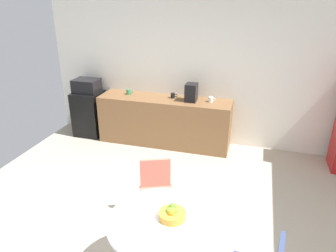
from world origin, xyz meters
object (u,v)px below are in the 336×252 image
microwave (87,86)px  fruit_bowl (172,214)px  mini_fridge (90,113)px  mug_white (129,92)px  chair_coral (156,185)px  round_table (163,233)px  mug_red (211,99)px  coffee_maker (191,92)px  mug_green (173,96)px

microwave → fruit_bowl: bearing=-49.4°
mini_fridge → mug_white: bearing=4.2°
mini_fridge → chair_coral: bearing=-45.6°
microwave → round_table: microwave is taller
fruit_bowl → round_table: bearing=-139.0°
round_table → mug_red: bearing=91.1°
coffee_maker → microwave: bearing=180.0°
mug_white → coffee_maker: coffee_maker is taller
mini_fridge → mug_green: size_ratio=6.89×
round_table → mug_green: bearing=103.8°
mini_fridge → mug_red: mug_red is taller
mug_white → chair_coral: bearing=-60.3°
mini_fridge → round_table: size_ratio=0.84×
microwave → coffee_maker: coffee_maker is taller
mug_white → round_table: bearing=-62.2°
microwave → mug_green: bearing=2.7°
mini_fridge → mug_green: mug_green is taller
mini_fridge → coffee_maker: 2.18m
fruit_bowl → mug_red: (-0.13, 3.04, 0.14)m
mug_white → mug_green: size_ratio=1.00×
mini_fridge → microwave: 0.57m
microwave → fruit_bowl: microwave is taller
mini_fridge → round_table: (2.50, -3.06, 0.17)m
round_table → mug_red: 3.12m
microwave → mug_white: 0.86m
mug_white → mug_green: bearing=1.1°
mug_green → mug_red: (0.71, -0.03, 0.00)m
round_table → chair_coral: bearing=112.6°
mini_fridge → fruit_bowl: same height
microwave → coffee_maker: 2.09m
chair_coral → mug_white: bearing=119.7°
round_table → chair_coral: 0.95m
coffee_maker → mug_red: bearing=7.6°
microwave → fruit_bowl: 3.95m
round_table → fruit_bowl: bearing=41.0°
fruit_bowl → mug_green: (-0.84, 3.08, 0.14)m
microwave → coffee_maker: bearing=0.0°
fruit_bowl → mug_white: (-1.71, 3.06, 0.14)m
microwave → mug_red: size_ratio=3.72×
chair_coral → mug_red: (0.30, 2.23, 0.43)m
mug_white → coffee_maker: 1.24m
coffee_maker → mug_white: bearing=177.1°
microwave → chair_coral: microwave is taller
mug_white → coffee_maker: (1.23, -0.06, 0.11)m
microwave → mug_white: microwave is taller
microwave → coffee_maker: (2.09, 0.00, 0.04)m
chair_coral → fruit_bowl: 0.96m
mug_green → mug_white: bearing=-178.9°
chair_coral → fruit_bowl: bearing=-62.1°
round_table → fruit_bowl: 0.22m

